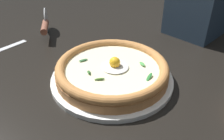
% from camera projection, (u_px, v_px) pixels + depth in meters
% --- Properties ---
extents(ground_plane, '(2.40, 2.40, 0.03)m').
position_uv_depth(ground_plane, '(100.00, 82.00, 0.65)').
color(ground_plane, black).
rests_on(ground_plane, ground).
extents(pizza_plate, '(0.31, 0.31, 0.01)m').
position_uv_depth(pizza_plate, '(112.00, 78.00, 0.63)').
color(pizza_plate, white).
rests_on(pizza_plate, ground).
extents(pizza, '(0.28, 0.28, 0.06)m').
position_uv_depth(pizza, '(112.00, 70.00, 0.61)').
color(pizza, '#BA7943').
rests_on(pizza, pizza_plate).
extents(pizza_cutter, '(0.12, 0.11, 0.08)m').
position_uv_depth(pizza_cutter, '(45.00, 24.00, 0.83)').
color(pizza_cutter, silver).
rests_on(pizza_cutter, ground).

